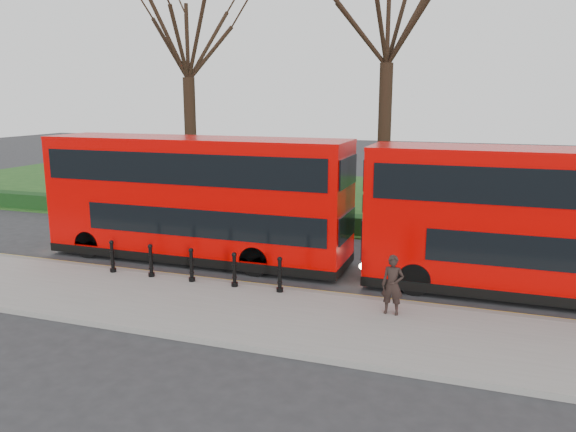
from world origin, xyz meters
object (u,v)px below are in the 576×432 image
at_px(bollard_row, 191,266).
at_px(bus_rear, 558,225).
at_px(pedestrian, 393,285).
at_px(bus_lead, 196,199).

distance_m(bollard_row, bus_rear, 10.71).
height_order(bollard_row, pedestrian, pedestrian).
distance_m(bollard_row, pedestrian, 6.24).
bearing_deg(bollard_row, pedestrian, -5.82).
bearing_deg(bollard_row, bus_rear, 13.73).
bearing_deg(pedestrian, bus_lead, 157.88).
height_order(bus_rear, pedestrian, bus_rear).
height_order(bus_lead, pedestrian, bus_lead).
xyz_separation_m(bollard_row, bus_lead, (-1.23, 2.65, 1.53)).
xyz_separation_m(bus_lead, pedestrian, (7.44, -3.29, -1.24)).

